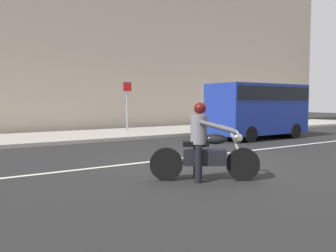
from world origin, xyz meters
The scene contains 6 objects.
ground_plane centered at (0.00, 0.00, 0.00)m, with size 80.00×80.00×0.00m, color #242424.
sidewalk_slab centered at (0.00, 8.00, 0.07)m, with size 40.00×4.40×0.14m, color #A8A399.
lane_marking_stripe centered at (0.38, 0.90, 0.00)m, with size 18.00×0.14×0.01m, color silver.
motorcycle_with_rider_gray centered at (-1.32, -1.58, 0.65)m, with size 1.93×1.34×1.60m.
parked_van_cobalt_blue centered at (5.72, 3.36, 1.35)m, with size 4.46×1.96×2.34m.
street_sign_post centered at (1.98, 8.41, 1.63)m, with size 0.44×0.08×2.44m.
Camera 1 is at (-5.79, -7.00, 1.62)m, focal length 37.00 mm.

